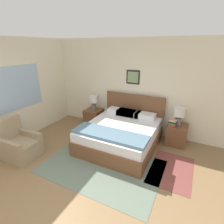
{
  "coord_description": "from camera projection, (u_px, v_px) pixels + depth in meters",
  "views": [
    {
      "loc": [
        1.66,
        -1.3,
        2.39
      ],
      "look_at": [
        0.1,
        1.8,
        1.07
      ],
      "focal_mm": 28.0,
      "sensor_mm": 36.0,
      "label": 1
    }
  ],
  "objects": [
    {
      "name": "area_rug_bedside",
      "position": [
        171.0,
        170.0,
        3.59
      ],
      "size": [
        0.81,
        1.22,
        0.01
      ],
      "color": "brown",
      "rests_on": "ground_plane"
    },
    {
      "name": "table_lamp_near_window",
      "position": [
        94.0,
        101.0,
        5.31
      ],
      "size": [
        0.26,
        0.26,
        0.45
      ],
      "color": "slate",
      "rests_on": "nightstand_near_window"
    },
    {
      "name": "wall_left",
      "position": [
        22.0,
        90.0,
        4.56
      ],
      "size": [
        0.08,
        5.68,
        2.6
      ],
      "color": "beige",
      "rests_on": "ground_plane"
    },
    {
      "name": "ground_plane",
      "position": [
        53.0,
        215.0,
        2.63
      ],
      "size": [
        16.0,
        16.0,
        0.0
      ],
      "primitive_type": "plane",
      "color": "olive"
    },
    {
      "name": "nightstand_near_window",
      "position": [
        94.0,
        118.0,
        5.51
      ],
      "size": [
        0.49,
        0.51,
        0.53
      ],
      "color": "brown",
      "rests_on": "ground_plane"
    },
    {
      "name": "table_lamp_by_door",
      "position": [
        179.0,
        114.0,
        4.28
      ],
      "size": [
        0.26,
        0.26,
        0.45
      ],
      "color": "slate",
      "rests_on": "nightstand_by_door"
    },
    {
      "name": "book_thick_bottom",
      "position": [
        173.0,
        124.0,
        4.37
      ],
      "size": [
        0.19,
        0.29,
        0.03
      ],
      "rotation": [
        0.0,
        0.0,
        -0.19
      ],
      "color": "#B7332D",
      "rests_on": "nightstand_by_door"
    },
    {
      "name": "area_rug_main",
      "position": [
        102.0,
        166.0,
        3.69
      ],
      "size": [
        2.43,
        1.61,
        0.01
      ],
      "color": "slate",
      "rests_on": "ground_plane"
    },
    {
      "name": "book_slim_near_top",
      "position": [
        174.0,
        120.0,
        4.33
      ],
      "size": [
        0.2,
        0.25,
        0.04
      ],
      "rotation": [
        0.0,
        0.0,
        -0.2
      ],
      "color": "beige",
      "rests_on": "book_novel_upper"
    },
    {
      "name": "nightstand_by_door",
      "position": [
        176.0,
        134.0,
        4.46
      ],
      "size": [
        0.49,
        0.51,
        0.53
      ],
      "color": "brown",
      "rests_on": "ground_plane"
    },
    {
      "name": "book_novel_upper",
      "position": [
        173.0,
        121.0,
        4.34
      ],
      "size": [
        0.23,
        0.22,
        0.04
      ],
      "rotation": [
        0.0,
        0.0,
        -0.11
      ],
      "color": "#232328",
      "rests_on": "book_hardcover_middle"
    },
    {
      "name": "bed",
      "position": [
        121.0,
        133.0,
        4.4
      ],
      "size": [
        1.71,
        1.91,
        1.12
      ],
      "color": "brown",
      "rests_on": "ground_plane"
    },
    {
      "name": "armchair",
      "position": [
        19.0,
        145.0,
        3.96
      ],
      "size": [
        0.79,
        0.67,
        0.87
      ],
      "rotation": [
        0.0,
        0.0,
        -1.53
      ],
      "color": "#998466",
      "rests_on": "ground_plane"
    },
    {
      "name": "book_hardcover_middle",
      "position": [
        173.0,
        123.0,
        4.35
      ],
      "size": [
        0.19,
        0.27,
        0.04
      ],
      "rotation": [
        0.0,
        0.0,
        -0.13
      ],
      "color": "#4C7551",
      "rests_on": "book_thick_bottom"
    },
    {
      "name": "wall_back",
      "position": [
        133.0,
        87.0,
        4.93
      ],
      "size": [
        7.27,
        0.09,
        2.6
      ],
      "color": "beige",
      "rests_on": "ground_plane"
    }
  ]
}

